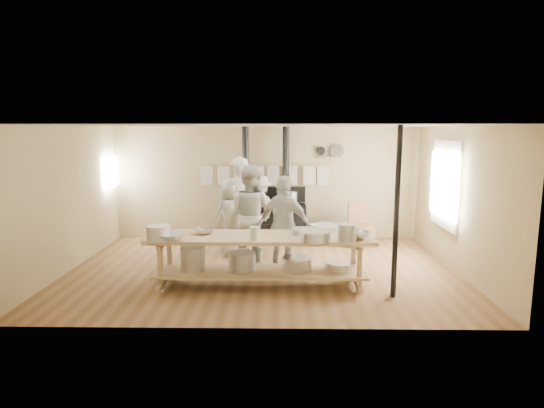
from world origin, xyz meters
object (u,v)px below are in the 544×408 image
prep_table (260,255)px  cook_right (284,226)px  cook_far_left (239,207)px  cook_center (232,217)px  cook_by_window (260,210)px  roasting_pan (306,231)px  cook_left (251,216)px  chair (361,234)px  stove (266,219)px

prep_table → cook_right: bearing=57.2°
cook_far_left → cook_center: cook_far_left is taller
cook_by_window → roasting_pan: cook_by_window is taller
cook_left → cook_center: bearing=-26.6°
chair → roasting_pan: size_ratio=2.23×
chair → roasting_pan: 2.89m
stove → prep_table: 3.02m
stove → chair: bearing=-11.0°
cook_by_window → roasting_pan: size_ratio=3.61×
prep_table → chair: 3.36m
stove → cook_right: 2.45m
stove → cook_by_window: bearing=-119.2°
chair → roasting_pan: chair is taller
prep_table → roasting_pan: 0.85m
cook_right → chair: size_ratio=1.84×
chair → cook_by_window: bearing=154.2°
cook_right → roasting_pan: (0.34, -0.50, 0.02)m
cook_right → cook_by_window: (-0.53, 2.17, -0.10)m
stove → prep_table: bearing=-90.0°
cook_far_left → cook_center: 0.25m
chair → cook_left: bearing=-169.0°
cook_by_window → chair: 2.28m
prep_table → cook_by_window: size_ratio=2.33×
cook_far_left → roasting_pan: bearing=107.2°
cook_right → roasting_pan: 0.60m
prep_table → cook_right: 0.83m
prep_table → roasting_pan: (0.75, 0.13, 0.38)m
prep_table → roasting_pan: size_ratio=8.41×
cook_center → cook_by_window: (0.52, 0.99, -0.02)m
cook_left → cook_center: size_ratio=1.20×
cook_left → cook_center: cook_left is taller
cook_right → prep_table: bearing=87.4°
cook_center → cook_by_window: bearing=-145.7°
cook_right → cook_by_window: cook_right is taller
cook_center → cook_left: bearing=95.5°
cook_left → chair: size_ratio=2.00×
roasting_pan → cook_left: bearing=132.8°
roasting_pan → cook_center: bearing=129.5°
cook_far_left → cook_left: (0.28, -0.62, -0.05)m
prep_table → cook_center: 1.94m
cook_left → chair: 2.81m
roasting_pan → cook_by_window: bearing=108.0°
cook_far_left → cook_left: 0.68m
cook_left → cook_right: size_ratio=1.09×
cook_far_left → cook_right: cook_far_left is taller
roasting_pan → cook_far_left: bearing=126.8°
cook_center → cook_right: 1.58m
chair → cook_far_left: bearing=176.6°
stove → cook_by_window: stove is taller
stove → roasting_pan: 3.00m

